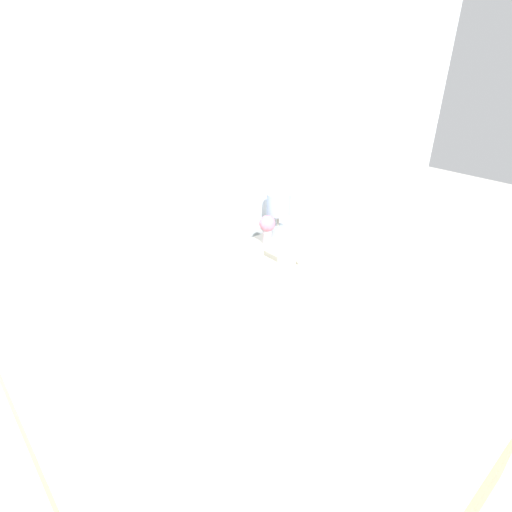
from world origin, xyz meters
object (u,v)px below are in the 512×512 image
at_px(table_lamp, 278,209).
at_px(bed, 223,390).
at_px(nightstand, 279,269).
at_px(flower_vase, 267,227).

bearing_deg(table_lamp, bed, -145.25).
xyz_separation_m(bed, nightstand, (1.16, 0.76, -0.04)).
relative_size(nightstand, table_lamp, 1.47).
distance_m(table_lamp, flower_vase, 0.20).
relative_size(bed, nightstand, 3.96).
bearing_deg(flower_vase, table_lamp, 20.15).
distance_m(nightstand, table_lamp, 0.51).
height_order(nightstand, flower_vase, flower_vase).
relative_size(bed, flower_vase, 8.60).
xyz_separation_m(nightstand, table_lamp, (0.04, 0.07, 0.50)).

